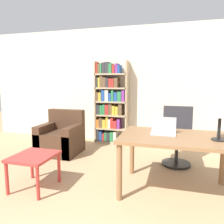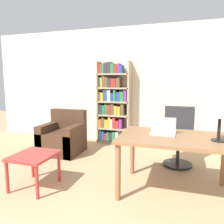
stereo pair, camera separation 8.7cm
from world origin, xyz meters
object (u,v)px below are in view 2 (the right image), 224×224
at_px(table_lamp, 220,113).
at_px(office_chair, 178,138).
at_px(bookshelf, 112,103).
at_px(desk, 175,144).
at_px(side_table_blue, 34,159).
at_px(laptop, 163,131).
at_px(armchair, 63,138).

relative_size(table_lamp, office_chair, 0.43).
xyz_separation_m(table_lamp, office_chair, (-0.46, 1.12, -0.63)).
bearing_deg(bookshelf, desk, -53.64).
bearing_deg(desk, office_chair, 88.35).
height_order(table_lamp, side_table_blue, table_lamp).
bearing_deg(laptop, table_lamp, -12.73).
distance_m(table_lamp, side_table_blue, 2.45).
bearing_deg(bookshelf, office_chair, -32.80).
bearing_deg(desk, armchair, 155.76).
height_order(desk, laptop, laptop).
relative_size(desk, bookshelf, 0.74).
bearing_deg(armchair, table_lamp, -21.53).
relative_size(side_table_blue, bookshelf, 0.30).
relative_size(table_lamp, armchair, 0.50).
bearing_deg(side_table_blue, armchair, 105.45).
bearing_deg(table_lamp, armchair, 158.47).
bearing_deg(bookshelf, laptop, -55.72).
xyz_separation_m(table_lamp, side_table_blue, (-2.32, -0.37, -0.70)).
distance_m(laptop, bookshelf, 2.38).
height_order(desk, bookshelf, bookshelf).
bearing_deg(side_table_blue, laptop, 17.20).
bearing_deg(table_lamp, desk, 172.09).
distance_m(table_lamp, armchair, 3.03).
bearing_deg(office_chair, bookshelf, 147.20).
bearing_deg(office_chair, laptop, -101.37).
bearing_deg(desk, bookshelf, 126.36).
bearing_deg(bookshelf, armchair, -125.20).
relative_size(desk, office_chair, 1.40).
xyz_separation_m(office_chair, side_table_blue, (-1.87, -1.49, -0.07)).
bearing_deg(table_lamp, side_table_blue, -170.96).
distance_m(table_lamp, bookshelf, 2.90).
relative_size(laptop, side_table_blue, 0.56).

